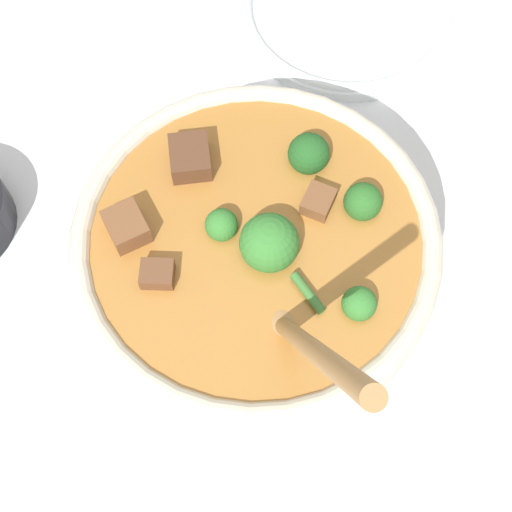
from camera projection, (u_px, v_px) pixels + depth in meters
ground_plane at (256, 291)px, 0.62m from camera, size 4.00×4.00×0.00m
stew_bowl at (256, 261)px, 0.56m from camera, size 0.31×0.27×0.30m
empty_plate at (346, 9)px, 0.74m from camera, size 0.22×0.22×0.02m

